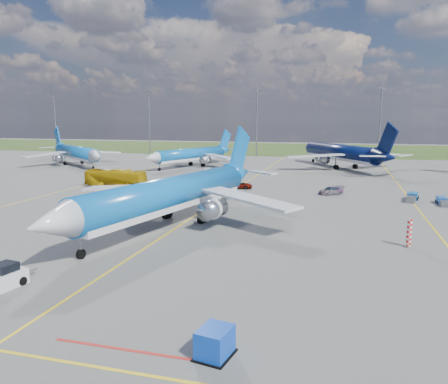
% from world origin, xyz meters
% --- Properties ---
extents(ground, '(400.00, 400.00, 0.00)m').
position_xyz_m(ground, '(0.00, 0.00, 0.00)').
color(ground, '#585855').
rests_on(ground, ground).
extents(grass_strip, '(400.00, 80.00, 0.01)m').
position_xyz_m(grass_strip, '(0.00, 150.00, 0.00)').
color(grass_strip, '#2D4719').
rests_on(grass_strip, ground).
extents(taxiway_lines, '(60.25, 160.00, 0.02)m').
position_xyz_m(taxiway_lines, '(0.17, 27.70, 0.01)').
color(taxiway_lines, yellow).
rests_on(taxiway_lines, ground).
extents(floodlight_masts, '(202.20, 0.50, 22.70)m').
position_xyz_m(floodlight_masts, '(10.00, 110.00, 12.56)').
color(floodlight_masts, slate).
rests_on(floodlight_masts, ground).
extents(warning_post, '(0.50, 0.50, 3.00)m').
position_xyz_m(warning_post, '(26.00, 8.00, 1.50)').
color(warning_post, red).
rests_on(warning_post, ground).
extents(bg_jet_nw, '(49.33, 47.76, 10.28)m').
position_xyz_m(bg_jet_nw, '(-52.95, 67.81, 0.00)').
color(bg_jet_nw, '#0D63B7').
rests_on(bg_jet_nw, ground).
extents(bg_jet_nnw, '(39.03, 43.92, 9.51)m').
position_xyz_m(bg_jet_nnw, '(-20.86, 73.16, 0.00)').
color(bg_jet_nnw, '#0D63B7').
rests_on(bg_jet_nnw, ground).
extents(bg_jet_n, '(53.04, 56.74, 11.89)m').
position_xyz_m(bg_jet_n, '(18.31, 80.85, 0.00)').
color(bg_jet_n, '#07123E').
rests_on(bg_jet_n, ground).
extents(main_airliner, '(42.59, 50.42, 11.52)m').
position_xyz_m(main_airliner, '(-1.00, 10.01, 0.00)').
color(main_airliner, '#0D63B7').
rests_on(main_airliner, ground).
extents(pushback_tug, '(2.68, 5.70, 1.89)m').
position_xyz_m(pushback_tug, '(-6.19, -12.30, 0.76)').
color(pushback_tug, silver).
rests_on(pushback_tug, ground).
extents(uld_container, '(1.98, 2.31, 1.64)m').
position_xyz_m(uld_container, '(12.70, -17.27, 0.82)').
color(uld_container, '#0D41BF').
rests_on(uld_container, ground).
extents(apron_bus, '(12.47, 3.64, 3.43)m').
position_xyz_m(apron_bus, '(-22.87, 35.71, 1.72)').
color(apron_bus, '#C39A0B').
rests_on(apron_bus, ground).
extents(service_car_a, '(1.77, 3.58, 1.18)m').
position_xyz_m(service_car_a, '(-8.98, 32.47, 0.59)').
color(service_car_a, '#999999').
rests_on(service_car_a, ground).
extents(service_car_b, '(4.85, 2.34, 1.33)m').
position_xyz_m(service_car_b, '(0.58, 40.26, 0.67)').
color(service_car_b, '#999999').
rests_on(service_car_b, ground).
extents(service_car_c, '(4.79, 4.58, 1.37)m').
position_xyz_m(service_car_c, '(17.31, 38.04, 0.68)').
color(service_car_c, '#999999').
rests_on(service_car_c, ground).
extents(baggage_tug_w, '(1.42, 4.72, 1.05)m').
position_xyz_m(baggage_tug_w, '(34.14, 33.35, 0.49)').
color(baggage_tug_w, '#1B4FA4').
rests_on(baggage_tug_w, ground).
extents(baggage_tug_c, '(1.93, 5.40, 1.19)m').
position_xyz_m(baggage_tug_c, '(-6.34, 47.95, 0.56)').
color(baggage_tug_c, '#19379B').
rests_on(baggage_tug_c, ground).
extents(baggage_tug_e, '(2.55, 5.35, 1.16)m').
position_xyz_m(baggage_tug_e, '(30.08, 35.63, 0.54)').
color(baggage_tug_e, '#17558E').
rests_on(baggage_tug_e, ground).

